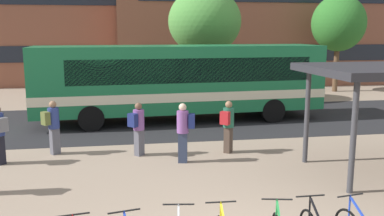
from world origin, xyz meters
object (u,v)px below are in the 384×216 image
at_px(commuter_olive_pack_1, 53,124).
at_px(commuter_navy_pack_4, 138,126).
at_px(commuter_red_pack_3, 228,123).
at_px(city_bus, 179,80).
at_px(commuter_navy_pack_2, 184,129).
at_px(street_tree_0, 339,24).
at_px(street_tree_1, 205,22).

height_order(commuter_olive_pack_1, commuter_navy_pack_4, commuter_olive_pack_1).
distance_m(commuter_olive_pack_1, commuter_red_pack_3, 5.42).
xyz_separation_m(city_bus, commuter_olive_pack_1, (-4.51, -4.34, -0.81)).
bearing_deg(commuter_navy_pack_4, city_bus, 23.04).
distance_m(commuter_navy_pack_2, commuter_navy_pack_4, 1.57).
bearing_deg(commuter_olive_pack_1, commuter_navy_pack_4, -50.17).
height_order(commuter_navy_pack_2, commuter_navy_pack_4, commuter_navy_pack_2).
relative_size(city_bus, commuter_navy_pack_2, 6.93).
bearing_deg(commuter_navy_pack_4, commuter_navy_pack_2, -80.75).
height_order(commuter_olive_pack_1, street_tree_0, street_tree_0).
bearing_deg(commuter_olive_pack_1, street_tree_1, 17.40).
xyz_separation_m(city_bus, commuter_red_pack_3, (0.86, -5.06, -0.83)).
distance_m(commuter_red_pack_3, street_tree_0, 16.36).
xyz_separation_m(city_bus, street_tree_1, (2.07, 5.09, 2.53)).
bearing_deg(commuter_navy_pack_4, commuter_red_pack_3, -48.54).
xyz_separation_m(city_bus, commuter_navy_pack_4, (-1.92, -4.92, -0.83)).
xyz_separation_m(commuter_navy_pack_2, street_tree_1, (2.71, 10.91, 3.29)).
bearing_deg(city_bus, street_tree_0, -149.46).
bearing_deg(commuter_olive_pack_1, street_tree_0, -0.77).
bearing_deg(street_tree_0, commuter_red_pack_3, -129.33).
relative_size(commuter_olive_pack_1, commuter_red_pack_3, 1.02).
bearing_deg(commuter_navy_pack_2, street_tree_0, -119.72).
xyz_separation_m(commuter_olive_pack_1, street_tree_1, (6.58, 9.44, 3.34)).
xyz_separation_m(commuter_olive_pack_1, street_tree_0, (15.53, 11.68, 3.31)).
height_order(city_bus, street_tree_1, street_tree_1).
relative_size(city_bus, commuter_olive_pack_1, 7.21).
bearing_deg(street_tree_0, commuter_navy_pack_4, -136.57).
relative_size(commuter_red_pack_3, street_tree_1, 0.27).
xyz_separation_m(commuter_navy_pack_2, street_tree_0, (11.66, 13.15, 3.26)).
height_order(commuter_navy_pack_2, street_tree_1, street_tree_1).
distance_m(commuter_olive_pack_1, street_tree_1, 11.98).
relative_size(commuter_olive_pack_1, commuter_navy_pack_4, 1.02).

